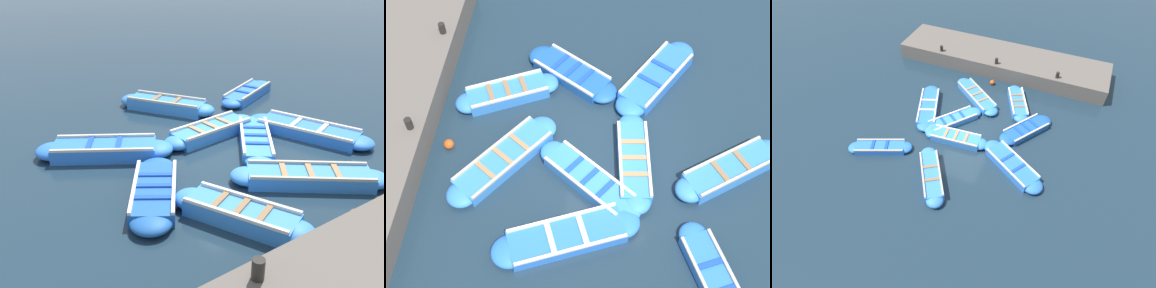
# 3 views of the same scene
# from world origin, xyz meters

# --- Properties ---
(ground_plane) EXTENTS (120.00, 120.00, 0.00)m
(ground_plane) POSITION_xyz_m (0.00, 0.00, 0.00)
(ground_plane) COLOR #1C303F
(boat_near_quay) EXTENTS (3.96, 2.26, 0.39)m
(boat_near_quay) POSITION_xyz_m (-0.95, -2.47, 0.16)
(boat_near_quay) COLOR blue
(boat_near_quay) RESTS_ON ground
(boat_outer_left) EXTENTS (3.26, 2.60, 0.39)m
(boat_outer_left) POSITION_xyz_m (-1.35, 3.13, 0.16)
(boat_outer_left) COLOR #1E59AD
(boat_outer_left) RESTS_ON ground
(boat_stern_in) EXTENTS (1.06, 3.39, 0.42)m
(boat_stern_in) POSITION_xyz_m (0.67, -0.03, 0.18)
(boat_stern_in) COLOR #3884E0
(boat_stern_in) RESTS_ON ground
(boat_outer_right) EXTENTS (2.77, 3.65, 0.45)m
(boat_outer_right) POSITION_xyz_m (1.27, 3.15, 0.20)
(boat_outer_right) COLOR blue
(boat_outer_right) RESTS_ON ground
(boat_tucked) EXTENTS (3.31, 2.55, 0.46)m
(boat_tucked) POSITION_xyz_m (3.30, -0.09, 0.20)
(boat_tucked) COLOR #3884E0
(boat_tucked) RESTS_ON ground
(boat_broadside) EXTENTS (3.01, 3.56, 0.40)m
(boat_broadside) POSITION_xyz_m (-2.93, -0.30, 0.17)
(boat_broadside) COLOR #3884E0
(boat_broadside) RESTS_ON ground
(boat_bow_out) EXTENTS (3.19, 2.72, 0.36)m
(boat_bow_out) POSITION_xyz_m (-0.51, -0.73, 0.15)
(boat_bow_out) COLOR #3884E0
(boat_bow_out) RESTS_ON ground
(boat_far_corner) EXTENTS (1.93, 3.24, 0.37)m
(boat_far_corner) POSITION_xyz_m (2.73, -3.27, 0.16)
(boat_far_corner) COLOR blue
(boat_far_corner) RESTS_ON ground
(boat_mid_row) EXTENTS (3.25, 2.03, 0.45)m
(boat_mid_row) POSITION_xyz_m (-3.22, 2.12, 0.19)
(boat_mid_row) COLOR #3884E0
(boat_mid_row) RESTS_ON ground
(bollard_mid_north) EXTENTS (0.20, 0.20, 0.35)m
(bollard_mid_north) POSITION_xyz_m (-5.46, 0.00, 1.13)
(bollard_mid_north) COLOR black
(bollard_mid_north) RESTS_ON quay_wall
(bollard_mid_south) EXTENTS (0.20, 0.20, 0.35)m
(bollard_mid_south) POSITION_xyz_m (-5.46, 3.77, 1.13)
(bollard_mid_south) COLOR black
(bollard_mid_south) RESTS_ON quay_wall
(buoy_orange_near) EXTENTS (0.29, 0.29, 0.29)m
(buoy_orange_near) POSITION_xyz_m (-4.58, 0.11, 0.15)
(buoy_orange_near) COLOR #E05119
(buoy_orange_near) RESTS_ON ground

